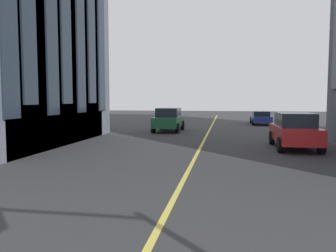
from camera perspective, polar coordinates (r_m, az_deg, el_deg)
lane_centre_line at (r=14.67m, az=4.50°, el=-5.60°), size 80.00×0.16×0.01m
car_red_mid at (r=18.82m, az=20.70°, el=-0.67°), size 4.70×2.14×1.88m
car_blue_near at (r=35.66m, az=15.49°, el=1.38°), size 4.40×1.95×1.37m
car_green_trailing at (r=27.20m, az=0.11°, el=1.16°), size 4.70×2.14×1.88m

